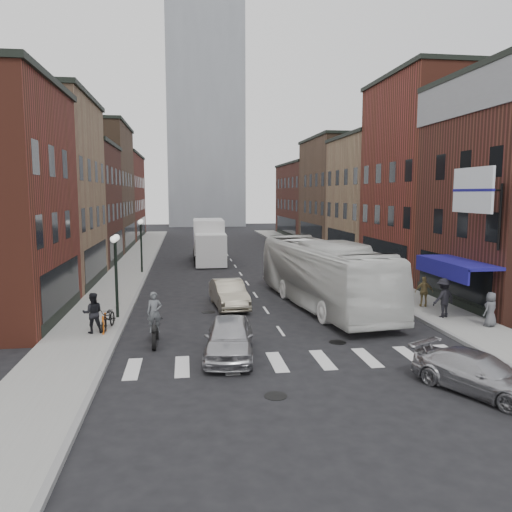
{
  "coord_description": "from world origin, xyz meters",
  "views": [
    {
      "loc": [
        -4.11,
        -20.12,
        6.06
      ],
      "look_at": [
        -0.32,
        6.48,
        2.68
      ],
      "focal_mm": 35.0,
      "sensor_mm": 36.0,
      "label": 1
    }
  ],
  "objects_px": {
    "billboard_sign": "(474,192)",
    "box_truck": "(209,242)",
    "bike_rack": "(104,323)",
    "ped_left_solo": "(93,313)",
    "ped_right_a": "(444,298)",
    "curb_car": "(479,373)",
    "ped_right_c": "(491,309)",
    "streetlamp_near": "(116,260)",
    "transit_bus": "(323,274)",
    "sedan_left_near": "(229,337)",
    "ped_right_b": "(424,292)",
    "streetlamp_far": "(141,236)",
    "sedan_left_far": "(229,294)",
    "parked_bicycle": "(108,318)",
    "motorcycle_rider": "(155,320)"
  },
  "relations": [
    {
      "from": "bike_rack",
      "to": "sedan_left_near",
      "type": "bearing_deg",
      "value": -34.72
    },
    {
      "from": "streetlamp_far",
      "to": "curb_car",
      "type": "bearing_deg",
      "value": -63.85
    },
    {
      "from": "streetlamp_near",
      "to": "ped_right_c",
      "type": "relative_size",
      "value": 2.64
    },
    {
      "from": "sedan_left_far",
      "to": "curb_car",
      "type": "xyz_separation_m",
      "value": [
        6.53,
        -12.6,
        -0.12
      ]
    },
    {
      "from": "motorcycle_rider",
      "to": "sedan_left_near",
      "type": "xyz_separation_m",
      "value": [
        2.83,
        -1.91,
        -0.27
      ]
    },
    {
      "from": "streetlamp_far",
      "to": "ped_right_c",
      "type": "xyz_separation_m",
      "value": [
        16.72,
        -18.08,
        -1.99
      ]
    },
    {
      "from": "billboard_sign",
      "to": "sedan_left_far",
      "type": "relative_size",
      "value": 0.84
    },
    {
      "from": "transit_bus",
      "to": "ped_right_b",
      "type": "height_order",
      "value": "transit_bus"
    },
    {
      "from": "ped_right_c",
      "to": "sedan_left_far",
      "type": "bearing_deg",
      "value": -53.06
    },
    {
      "from": "streetlamp_near",
      "to": "bike_rack",
      "type": "xyz_separation_m",
      "value": [
        -0.2,
        -2.7,
        -2.36
      ]
    },
    {
      "from": "transit_bus",
      "to": "ped_right_a",
      "type": "relative_size",
      "value": 6.78
    },
    {
      "from": "motorcycle_rider",
      "to": "curb_car",
      "type": "bearing_deg",
      "value": -37.03
    },
    {
      "from": "sedan_left_far",
      "to": "motorcycle_rider",
      "type": "bearing_deg",
      "value": -124.98
    },
    {
      "from": "bike_rack",
      "to": "sedan_left_far",
      "type": "height_order",
      "value": "sedan_left_far"
    },
    {
      "from": "parked_bicycle",
      "to": "ped_right_a",
      "type": "xyz_separation_m",
      "value": [
        15.6,
        -0.02,
        0.44
      ]
    },
    {
      "from": "curb_car",
      "to": "sedan_left_near",
      "type": "bearing_deg",
      "value": 121.09
    },
    {
      "from": "sedan_left_far",
      "to": "ped_left_solo",
      "type": "xyz_separation_m",
      "value": [
        -6.21,
        -4.64,
        0.29
      ]
    },
    {
      "from": "parked_bicycle",
      "to": "ped_right_b",
      "type": "distance_m",
      "value": 15.91
    },
    {
      "from": "parked_bicycle",
      "to": "ped_right_c",
      "type": "bearing_deg",
      "value": 0.74
    },
    {
      "from": "billboard_sign",
      "to": "ped_right_a",
      "type": "relative_size",
      "value": 1.96
    },
    {
      "from": "transit_bus",
      "to": "sedan_left_near",
      "type": "relative_size",
      "value": 2.92
    },
    {
      "from": "ped_right_c",
      "to": "ped_right_a",
      "type": "bearing_deg",
      "value": -81.41
    },
    {
      "from": "sedan_left_near",
      "to": "ped_left_solo",
      "type": "xyz_separation_m",
      "value": [
        -5.51,
        3.56,
        0.27
      ]
    },
    {
      "from": "ped_right_b",
      "to": "ped_right_c",
      "type": "bearing_deg",
      "value": 119.5
    },
    {
      "from": "streetlamp_far",
      "to": "streetlamp_near",
      "type": "bearing_deg",
      "value": -90.0
    },
    {
      "from": "parked_bicycle",
      "to": "ped_left_solo",
      "type": "height_order",
      "value": "ped_left_solo"
    },
    {
      "from": "ped_left_solo",
      "to": "streetlamp_near",
      "type": "bearing_deg",
      "value": -113.01
    },
    {
      "from": "billboard_sign",
      "to": "sedan_left_near",
      "type": "bearing_deg",
      "value": -166.4
    },
    {
      "from": "box_truck",
      "to": "curb_car",
      "type": "xyz_separation_m",
      "value": [
        6.71,
        -30.3,
        -1.24
      ]
    },
    {
      "from": "bike_rack",
      "to": "ped_left_solo",
      "type": "relative_size",
      "value": 0.46
    },
    {
      "from": "box_truck",
      "to": "ped_right_b",
      "type": "bearing_deg",
      "value": -61.19
    },
    {
      "from": "parked_bicycle",
      "to": "ped_right_c",
      "type": "relative_size",
      "value": 1.24
    },
    {
      "from": "box_truck",
      "to": "ped_right_b",
      "type": "height_order",
      "value": "box_truck"
    },
    {
      "from": "streetlamp_far",
      "to": "box_truck",
      "type": "distance_m",
      "value": 7.9
    },
    {
      "from": "transit_bus",
      "to": "curb_car",
      "type": "bearing_deg",
      "value": -89.68
    },
    {
      "from": "billboard_sign",
      "to": "box_truck",
      "type": "relative_size",
      "value": 0.43
    },
    {
      "from": "ped_left_solo",
      "to": "transit_bus",
      "type": "bearing_deg",
      "value": -168.97
    },
    {
      "from": "curb_car",
      "to": "ped_right_c",
      "type": "distance_m",
      "value": 8.01
    },
    {
      "from": "bike_rack",
      "to": "box_truck",
      "type": "bearing_deg",
      "value": 76.05
    },
    {
      "from": "billboard_sign",
      "to": "ped_left_solo",
      "type": "distance_m",
      "value": 17.44
    },
    {
      "from": "ped_right_c",
      "to": "streetlamp_near",
      "type": "bearing_deg",
      "value": -38.22
    },
    {
      "from": "transit_bus",
      "to": "sedan_left_near",
      "type": "distance_m",
      "value": 9.57
    },
    {
      "from": "streetlamp_near",
      "to": "transit_bus",
      "type": "distance_m",
      "value": 10.7
    },
    {
      "from": "transit_bus",
      "to": "ped_right_b",
      "type": "relative_size",
      "value": 8.07
    },
    {
      "from": "streetlamp_far",
      "to": "curb_car",
      "type": "distance_m",
      "value": 27.5
    },
    {
      "from": "parked_bicycle",
      "to": "ped_right_c",
      "type": "distance_m",
      "value": 16.93
    },
    {
      "from": "streetlamp_far",
      "to": "ped_right_c",
      "type": "bearing_deg",
      "value": -47.24
    },
    {
      "from": "transit_bus",
      "to": "sedan_left_far",
      "type": "relative_size",
      "value": 2.91
    },
    {
      "from": "transit_bus",
      "to": "ped_left_solo",
      "type": "relative_size",
      "value": 7.39
    },
    {
      "from": "parked_bicycle",
      "to": "ped_left_solo",
      "type": "bearing_deg",
      "value": -133.94
    }
  ]
}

